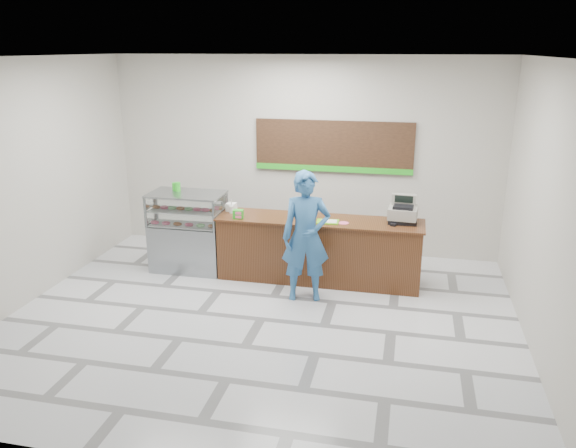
% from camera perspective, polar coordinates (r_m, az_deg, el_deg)
% --- Properties ---
extents(floor, '(7.00, 7.00, 0.00)m').
position_cam_1_polar(floor, '(7.93, -2.76, -9.63)').
color(floor, silver).
rests_on(floor, ground).
extents(back_wall, '(7.00, 0.00, 7.00)m').
position_cam_1_polar(back_wall, '(10.15, 1.54, 6.94)').
color(back_wall, beige).
rests_on(back_wall, floor).
extents(ceiling, '(7.00, 7.00, 0.00)m').
position_cam_1_polar(ceiling, '(7.05, -3.19, 16.57)').
color(ceiling, silver).
rests_on(ceiling, back_wall).
extents(sales_counter, '(3.26, 0.76, 1.03)m').
position_cam_1_polar(sales_counter, '(9.00, 3.16, -2.63)').
color(sales_counter, '#592F19').
rests_on(sales_counter, floor).
extents(display_case, '(1.22, 0.72, 1.33)m').
position_cam_1_polar(display_case, '(9.54, -10.10, -0.70)').
color(display_case, gray).
rests_on(display_case, floor).
extents(menu_board, '(2.80, 0.06, 0.90)m').
position_cam_1_polar(menu_board, '(9.99, 4.63, 7.78)').
color(menu_board, black).
rests_on(menu_board, back_wall).
extents(cash_register, '(0.46, 0.48, 0.41)m').
position_cam_1_polar(cash_register, '(8.84, 11.61, 1.20)').
color(cash_register, black).
rests_on(cash_register, sales_counter).
extents(card_terminal, '(0.12, 0.18, 0.04)m').
position_cam_1_polar(card_terminal, '(8.67, 10.76, 0.00)').
color(card_terminal, black).
rests_on(card_terminal, sales_counter).
extents(serving_tray, '(0.35, 0.27, 0.02)m').
position_cam_1_polar(serving_tray, '(8.69, 4.07, 0.24)').
color(serving_tray, '#65CA18').
rests_on(serving_tray, sales_counter).
extents(napkin_box, '(0.16, 0.16, 0.13)m').
position_cam_1_polar(napkin_box, '(9.31, -5.78, 1.73)').
color(napkin_box, white).
rests_on(napkin_box, sales_counter).
extents(straw_cup, '(0.08, 0.08, 0.12)m').
position_cam_1_polar(straw_cup, '(9.19, -5.75, 1.49)').
color(straw_cup, silver).
rests_on(straw_cup, sales_counter).
extents(promo_box, '(0.17, 0.12, 0.14)m').
position_cam_1_polar(promo_box, '(8.88, -5.08, 1.01)').
color(promo_box, green).
rests_on(promo_box, sales_counter).
extents(donut_decal, '(0.17, 0.17, 0.00)m').
position_cam_1_polar(donut_decal, '(8.67, 5.64, 0.11)').
color(donut_decal, '#FF608D').
rests_on(donut_decal, sales_counter).
extents(green_cup_left, '(0.08, 0.08, 0.13)m').
position_cam_1_polar(green_cup_left, '(9.57, -11.44, 3.76)').
color(green_cup_left, green).
rests_on(green_cup_left, display_case).
extents(green_cup_right, '(0.09, 0.09, 0.15)m').
position_cam_1_polar(green_cup_right, '(9.50, -11.15, 3.74)').
color(green_cup_right, green).
rests_on(green_cup_right, display_case).
extents(customer, '(0.80, 0.61, 1.94)m').
position_cam_1_polar(customer, '(8.20, 1.84, -1.29)').
color(customer, '#2E649B').
rests_on(customer, floor).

